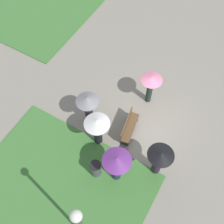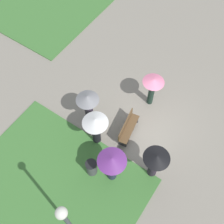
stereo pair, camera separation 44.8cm
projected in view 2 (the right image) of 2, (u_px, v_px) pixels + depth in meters
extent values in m
plane|color=gray|center=(150.00, 124.00, 13.31)|extent=(90.00, 90.00, 0.00)
cube|color=brown|center=(129.00, 128.00, 12.70)|extent=(1.63, 0.68, 0.05)
cube|color=brown|center=(125.00, 124.00, 12.52)|extent=(1.57, 0.32, 0.45)
cube|color=#232326|center=(123.00, 143.00, 12.56)|extent=(0.14, 0.39, 0.40)
cube|color=#232326|center=(134.00, 119.00, 13.22)|extent=(0.14, 0.39, 0.40)
sphere|color=white|center=(61.00, 213.00, 6.66)|extent=(0.32, 0.32, 0.32)
cylinder|color=#4C4C51|center=(92.00, 168.00, 11.70)|extent=(0.44, 0.44, 0.91)
cylinder|color=black|center=(91.00, 164.00, 11.29)|extent=(0.48, 0.48, 0.03)
cylinder|color=#1E3328|center=(151.00, 96.00, 13.48)|extent=(0.37, 0.37, 1.09)
sphere|color=tan|center=(152.00, 88.00, 12.93)|extent=(0.19, 0.19, 0.19)
cylinder|color=#4C4C4F|center=(153.00, 84.00, 12.70)|extent=(0.02, 0.02, 0.35)
cone|color=pink|center=(154.00, 81.00, 12.47)|extent=(1.00, 1.00, 0.19)
cylinder|color=#2D2333|center=(89.00, 114.00, 12.92)|extent=(0.49, 0.49, 1.17)
sphere|color=tan|center=(88.00, 105.00, 12.33)|extent=(0.21, 0.21, 0.21)
cylinder|color=#4C4C4F|center=(88.00, 102.00, 12.08)|extent=(0.02, 0.02, 0.35)
cone|color=gray|center=(87.00, 98.00, 11.83)|extent=(1.01, 1.01, 0.26)
cylinder|color=black|center=(97.00, 135.00, 12.41)|extent=(0.38, 0.38, 1.07)
sphere|color=beige|center=(96.00, 128.00, 11.86)|extent=(0.21, 0.21, 0.21)
cylinder|color=#4C4C4F|center=(95.00, 125.00, 11.62)|extent=(0.02, 0.02, 0.35)
cone|color=white|center=(95.00, 121.00, 11.35)|extent=(1.10, 1.10, 0.26)
cylinder|color=#2D2333|center=(153.00, 168.00, 11.58)|extent=(0.52, 0.52, 1.12)
sphere|color=tan|center=(155.00, 162.00, 11.01)|extent=(0.20, 0.20, 0.20)
cylinder|color=#4C4C4F|center=(156.00, 160.00, 10.78)|extent=(0.02, 0.02, 0.35)
cone|color=black|center=(157.00, 157.00, 10.54)|extent=(1.06, 1.06, 0.20)
cylinder|color=#282D47|center=(112.00, 171.00, 11.47)|extent=(0.44, 0.44, 1.19)
sphere|color=brown|center=(112.00, 165.00, 10.87)|extent=(0.21, 0.21, 0.21)
cylinder|color=#4C4C4F|center=(112.00, 163.00, 10.63)|extent=(0.02, 0.02, 0.35)
cone|color=#703389|center=(112.00, 160.00, 10.37)|extent=(1.14, 1.14, 0.26)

